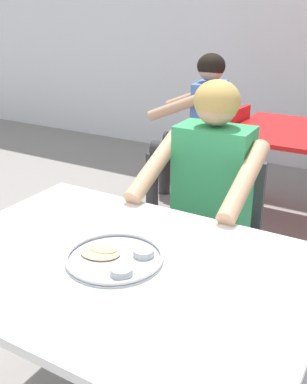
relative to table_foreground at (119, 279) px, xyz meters
The scene contains 7 objects.
table_foreground is the anchor object (origin of this frame).
thali_tray 0.08m from the table_foreground, behind, with size 0.32×0.32×0.03m.
chair_foreground 0.94m from the table_foreground, 91.03° to the left, with size 0.41×0.40×0.80m.
diner_foreground 0.71m from the table_foreground, 90.98° to the left, with size 0.50×0.56×1.21m.
table_background_red 2.06m from the table_foreground, 86.78° to the left, with size 0.92×0.87×0.72m.
chair_red_left 2.16m from the table_foreground, 103.29° to the left, with size 0.47×0.43×0.81m.
patron_background 2.15m from the table_foreground, 108.34° to the left, with size 0.60×0.56×1.20m.
Camera 1 is at (0.67, -0.96, 1.49)m, focal length 41.72 mm.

